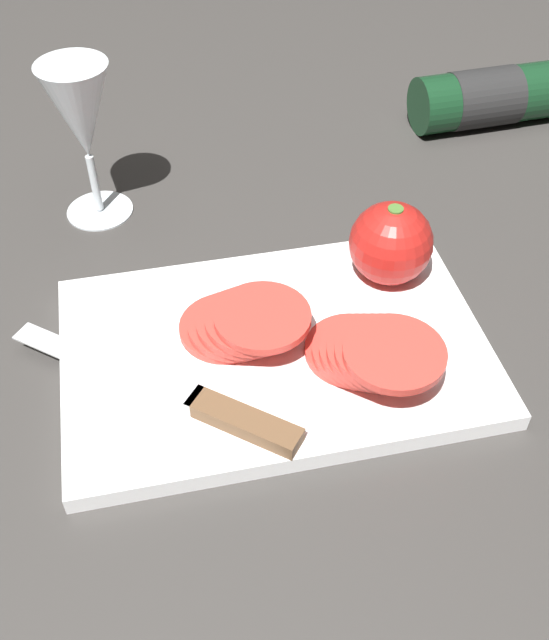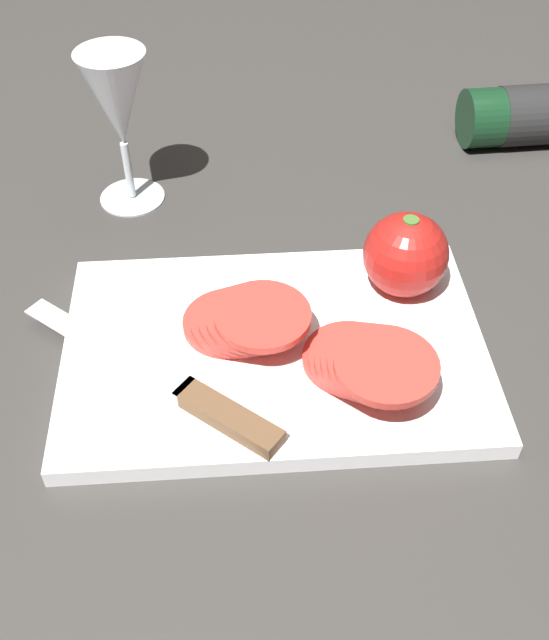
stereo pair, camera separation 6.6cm
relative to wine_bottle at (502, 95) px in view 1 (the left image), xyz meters
The scene contains 8 objects.
ground_plane 0.56m from the wine_bottle, 139.16° to the right, with size 3.00×3.00×0.00m, color #383533.
cutting_board 0.51m from the wine_bottle, 137.04° to the right, with size 0.38×0.25×0.02m.
wine_bottle is the anchor object (origin of this frame).
wine_glass 0.53m from the wine_bottle, behind, with size 0.07×0.07×0.18m.
whole_tomato 0.37m from the wine_bottle, 131.17° to the right, with size 0.08×0.08×0.08m.
knife 0.61m from the wine_bottle, 136.75° to the right, with size 0.23×0.20×0.01m.
tomato_slice_stack_near 0.52m from the wine_bottle, 140.06° to the right, with size 0.12×0.11×0.04m.
tomato_slice_stack_far 0.50m from the wine_bottle, 126.97° to the right, with size 0.11×0.13×0.04m.
Camera 1 is at (-0.05, -0.43, 0.51)m, focal length 42.00 mm.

